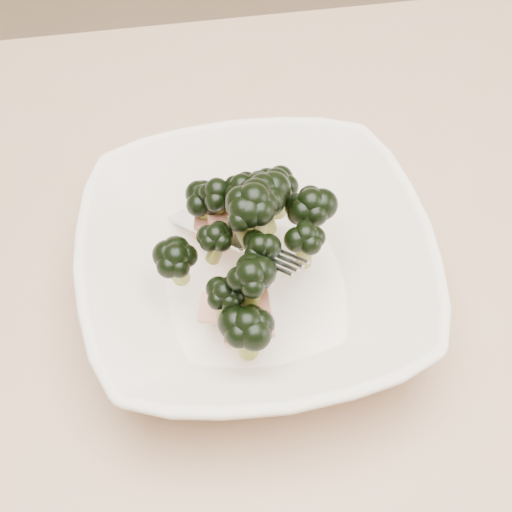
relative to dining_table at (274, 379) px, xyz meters
name	(u,v)px	position (x,y,z in m)	size (l,w,h in m)	color
dining_table	(274,379)	(0.00, 0.00, 0.00)	(1.20, 0.80, 0.75)	tan
broccoli_dish	(255,263)	(-0.01, 0.03, 0.14)	(0.27, 0.27, 0.12)	#F5E6CF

